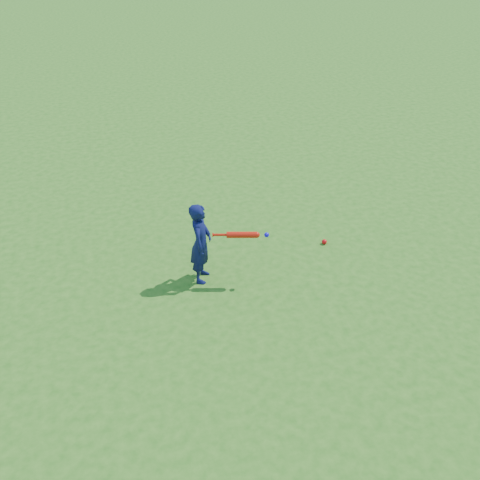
# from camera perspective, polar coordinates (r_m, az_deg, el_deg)

# --- Properties ---
(ground) EXTENTS (80.00, 80.00, 0.00)m
(ground) POSITION_cam_1_polar(r_m,az_deg,el_deg) (7.38, -9.01, -3.08)
(ground) COLOR #2C6718
(ground) RESTS_ON ground
(child) EXTENTS (0.40, 0.48, 1.11)m
(child) POSITION_cam_1_polar(r_m,az_deg,el_deg) (6.82, -4.20, -0.34)
(child) COLOR #0E1344
(child) RESTS_ON ground
(ground_ball_red) EXTENTS (0.08, 0.08, 0.08)m
(ground_ball_red) POSITION_cam_1_polar(r_m,az_deg,el_deg) (7.87, 8.98, -0.18)
(ground_ball_red) COLOR red
(ground_ball_red) RESTS_ON ground
(bat_swing) EXTENTS (0.70, 0.23, 0.08)m
(bat_swing) POSITION_cam_1_polar(r_m,az_deg,el_deg) (6.68, 0.45, 0.56)
(bat_swing) COLOR red
(bat_swing) RESTS_ON ground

